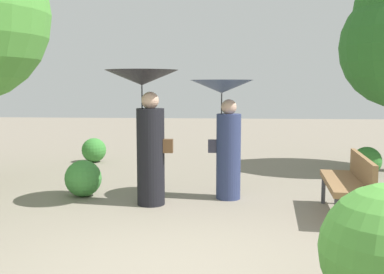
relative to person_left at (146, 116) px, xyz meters
The scene contains 7 objects.
ground_plane 2.81m from the person_left, 75.33° to the right, with size 40.00×40.00×0.00m, color gray.
person_left is the anchor object (origin of this frame).
person_right 1.23m from the person_left, 21.09° to the left, with size 0.97×0.97×1.84m.
park_bench 2.96m from the person_left, ahead, with size 0.63×1.54×0.83m.
bush_path_left 1.55m from the person_left, 160.09° to the left, with size 0.58×0.58×0.58m, color #428C3D.
bush_behind_bench 4.75m from the person_left, 32.29° to the left, with size 0.56×0.56×0.56m, color #2D6B28.
bush_far_side 4.18m from the person_left, 117.43° to the left, with size 0.56×0.56×0.56m, color #387F33.
Camera 1 is at (0.53, -4.14, 1.76)m, focal length 42.55 mm.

